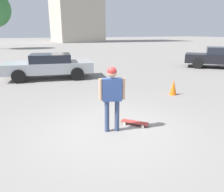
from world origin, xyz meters
TOP-DOWN VIEW (x-y plane):
  - ground_plane at (0.00, 0.00)m, footprint 220.00×220.00m
  - person at (0.00, 0.00)m, footprint 0.64×0.33m
  - skateboard at (-0.73, -0.07)m, footprint 0.67×0.71m
  - car_parked_near at (0.24, -7.69)m, footprint 5.01×2.78m
  - car_parked_far at (-11.62, -6.29)m, footprint 4.67×4.72m
  - traffic_cone at (-3.76, -2.06)m, footprint 0.29×0.29m

SIDE VIEW (x-z plane):
  - ground_plane at x=0.00m, z-range 0.00..0.00m
  - skateboard at x=-0.73m, z-range 0.03..0.12m
  - traffic_cone at x=-3.76m, z-range 0.00..0.62m
  - car_parked_near at x=0.24m, z-range 0.05..1.41m
  - car_parked_far at x=-11.62m, z-range 0.04..1.52m
  - person at x=0.00m, z-range 0.22..1.91m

